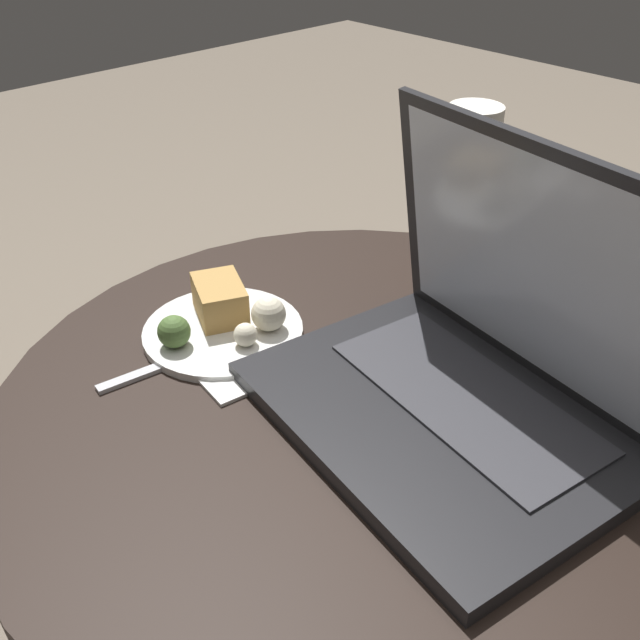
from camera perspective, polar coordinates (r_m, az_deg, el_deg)
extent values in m
cylinder|color=black|center=(0.93, 3.06, -18.11)|extent=(0.07, 0.07, 0.47)
cylinder|color=black|center=(0.75, 3.61, -6.46)|extent=(0.74, 0.74, 0.02)
cube|color=white|center=(0.82, -6.79, -1.80)|extent=(0.19, 0.14, 0.00)
cube|color=#232326|center=(0.72, 8.73, -7.46)|extent=(0.39, 0.30, 0.02)
cube|color=#333338|center=(0.73, 11.00, -5.71)|extent=(0.29, 0.16, 0.00)
cube|color=#232326|center=(0.71, 15.96, 3.98)|extent=(0.35, 0.10, 0.25)
cube|color=silver|center=(0.70, 15.80, 3.89)|extent=(0.32, 0.09, 0.22)
cylinder|color=#C6701E|center=(0.87, 10.88, 7.39)|extent=(0.06, 0.06, 0.20)
cylinder|color=white|center=(0.82, 11.74, 14.65)|extent=(0.06, 0.06, 0.03)
cylinder|color=silver|center=(0.84, -7.39, -0.88)|extent=(0.18, 0.18, 0.01)
cube|color=tan|center=(0.85, -7.65, 1.56)|extent=(0.09, 0.08, 0.04)
sphere|color=beige|center=(0.80, -5.70, -1.12)|extent=(0.03, 0.03, 0.03)
sphere|color=beige|center=(0.82, -3.92, 0.48)|extent=(0.04, 0.04, 0.04)
sphere|color=#4C6B33|center=(0.81, -11.06, -0.87)|extent=(0.04, 0.04, 0.04)
cube|color=silver|center=(0.80, -12.24, -3.57)|extent=(0.03, 0.13, 0.00)
cube|color=silver|center=(0.83, -6.34, -1.38)|extent=(0.03, 0.06, 0.00)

